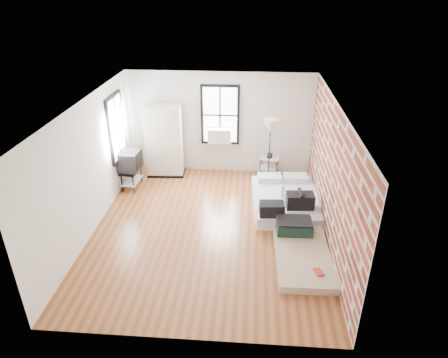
# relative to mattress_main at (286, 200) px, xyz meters

# --- Properties ---
(ground) EXTENTS (6.00, 6.00, 0.00)m
(ground) POSITION_rel_mattress_main_xyz_m (-1.75, -1.09, -0.19)
(ground) COLOR brown
(ground) RESTS_ON ground
(room_shell) EXTENTS (5.02, 6.02, 2.80)m
(room_shell) POSITION_rel_mattress_main_xyz_m (-1.51, -0.73, 1.55)
(room_shell) COLOR silver
(room_shell) RESTS_ON ground
(mattress_main) EXTENTS (1.70, 2.22, 0.68)m
(mattress_main) POSITION_rel_mattress_main_xyz_m (0.00, 0.00, 0.00)
(mattress_main) COLOR silver
(mattress_main) RESTS_ON ground
(mattress_bare) EXTENTS (1.10, 2.02, 0.43)m
(mattress_bare) POSITION_rel_mattress_main_xyz_m (0.18, -1.82, -0.06)
(mattress_bare) COLOR #C5B38E
(mattress_bare) RESTS_ON ground
(wardrobe) EXTENTS (1.03, 0.62, 1.97)m
(wardrobe) POSITION_rel_mattress_main_xyz_m (-3.24, 1.56, 0.80)
(wardrobe) COLOR black
(wardrobe) RESTS_ON ground
(side_table) EXTENTS (0.56, 0.48, 0.67)m
(side_table) POSITION_rel_mattress_main_xyz_m (-0.38, 1.63, 0.26)
(side_table) COLOR black
(side_table) RESTS_ON ground
(floor_lamp) EXTENTS (0.39, 0.39, 1.82)m
(floor_lamp) POSITION_rel_mattress_main_xyz_m (-0.41, 1.14, 1.38)
(floor_lamp) COLOR #321C10
(floor_lamp) RESTS_ON ground
(tv_stand) EXTENTS (0.55, 0.75, 1.02)m
(tv_stand) POSITION_rel_mattress_main_xyz_m (-3.96, 0.69, 0.54)
(tv_stand) COLOR black
(tv_stand) RESTS_ON ground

